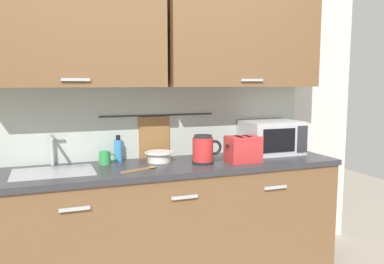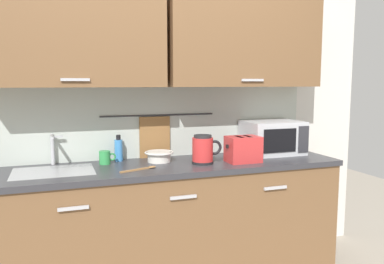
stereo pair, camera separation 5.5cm
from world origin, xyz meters
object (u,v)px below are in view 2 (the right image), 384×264
Objects in this scene: microwave at (272,137)px; electric_kettle at (203,150)px; toaster at (243,149)px; wooden_spoon at (143,169)px; mug_near_sink at (105,158)px; dish_soap_bottle at (119,150)px; mixing_bowl at (159,156)px.

microwave is 2.03× the size of electric_kettle.
wooden_spoon is at bearing -179.74° from toaster.
microwave is 1.16m from wooden_spoon.
electric_kettle is 1.89× the size of mug_near_sink.
dish_soap_bottle is at bearing 174.61° from microwave.
electric_kettle is 1.06× the size of mixing_bowl.
mixing_bowl is (0.39, -0.05, -0.00)m from mug_near_sink.
toaster is at bearing -21.55° from dish_soap_bottle.
toaster is at bearing -15.08° from mug_near_sink.
wooden_spoon is (0.11, -0.34, -0.08)m from dish_soap_bottle.
toaster is at bearing -20.13° from mixing_bowl.
toaster is 0.76m from wooden_spoon.
wooden_spoon is (-0.46, -0.05, -0.10)m from electric_kettle.
microwave reaches higher than wooden_spoon.
electric_kettle is 0.30m from toaster.
microwave is 2.15× the size of mixing_bowl.
mixing_bowl is (-0.29, 0.17, -0.06)m from electric_kettle.
wooden_spoon is at bearing -128.14° from mixing_bowl.
microwave is at bearing 11.30° from wooden_spoon.
electric_kettle is 0.47m from wooden_spoon.
electric_kettle is 0.34m from mixing_bowl.
mug_near_sink reaches higher than wooden_spoon.
dish_soap_bottle reaches higher than wooden_spoon.
dish_soap_bottle is at bearing 158.45° from toaster.
dish_soap_bottle is at bearing 35.67° from mug_near_sink.
microwave reaches higher than electric_kettle.
dish_soap_bottle is 1.63× the size of mug_near_sink.
dish_soap_bottle is 0.92m from toaster.
microwave reaches higher than toaster.
mug_near_sink is (-1.35, 0.04, -0.09)m from microwave.
wooden_spoon is at bearing -173.70° from electric_kettle.
mixing_bowl is at bearing 159.87° from toaster.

